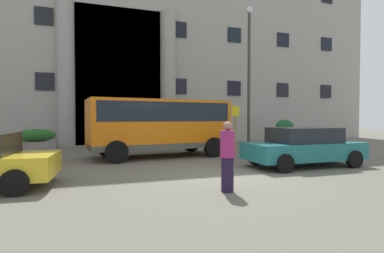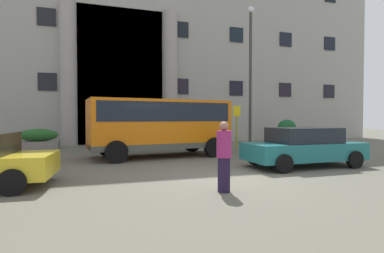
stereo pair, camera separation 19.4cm
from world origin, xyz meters
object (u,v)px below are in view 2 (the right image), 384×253
object	(u,v)px
bus_stop_sign	(237,122)
pedestrian_woman_with_bag	(224,157)
hedge_planter_east	(38,140)
white_taxi_kerbside	(304,147)
hedge_planter_far_west	(287,132)
orange_minibus	(160,123)
hedge_planter_entrance_left	(171,135)
lamppost_plaza_centre	(250,67)
motorcycle_near_kerb	(284,148)

from	to	relation	value
bus_stop_sign	pedestrian_woman_with_bag	world-z (taller)	bus_stop_sign
hedge_planter_east	white_taxi_kerbside	distance (m)	14.16
hedge_planter_far_west	white_taxi_kerbside	xyz separation A→B (m)	(-5.81, -9.15, -0.08)
orange_minibus	hedge_planter_entrance_left	xyz separation A→B (m)	(1.75, 4.93, -0.87)
hedge_planter_east	lamppost_plaza_centre	size ratio (longest dim) A/B	0.26
hedge_planter_east	motorcycle_near_kerb	bearing A→B (deg)	-32.93
hedge_planter_far_west	pedestrian_woman_with_bag	size ratio (longest dim) A/B	0.99
orange_minibus	hedge_planter_east	size ratio (longest dim) A/B	2.97
hedge_planter_entrance_left	hedge_planter_far_west	bearing A→B (deg)	-1.23
bus_stop_sign	hedge_planter_entrance_left	distance (m)	4.38
hedge_planter_far_west	bus_stop_sign	bearing A→B (deg)	-153.04
white_taxi_kerbside	orange_minibus	bearing A→B (deg)	134.70
hedge_planter_east	pedestrian_woman_with_bag	size ratio (longest dim) A/B	1.29
hedge_planter_far_west	motorcycle_near_kerb	xyz separation A→B (m)	(-5.03, -6.82, -0.36)
hedge_planter_far_west	pedestrian_woman_with_bag	world-z (taller)	pedestrian_woman_with_bag
motorcycle_near_kerb	hedge_planter_far_west	bearing A→B (deg)	40.12
bus_stop_sign	hedge_planter_entrance_left	bearing A→B (deg)	137.45
orange_minibus	bus_stop_sign	bearing A→B (deg)	15.63
motorcycle_near_kerb	pedestrian_woman_with_bag	xyz separation A→B (m)	(-5.08, -4.87, 0.40)
lamppost_plaza_centre	hedge_planter_entrance_left	bearing A→B (deg)	153.30
white_taxi_kerbside	lamppost_plaza_centre	distance (m)	8.43
motorcycle_near_kerb	pedestrian_woman_with_bag	bearing A→B (deg)	-149.73
white_taxi_kerbside	pedestrian_woman_with_bag	bearing A→B (deg)	-150.03
orange_minibus	pedestrian_woman_with_bag	bearing A→B (deg)	-95.53
orange_minibus	hedge_planter_east	xyz separation A→B (m)	(-5.97, 5.18, -0.99)
bus_stop_sign	hedge_planter_entrance_left	size ratio (longest dim) A/B	1.46
hedge_planter_east	motorcycle_near_kerb	distance (m)	13.35
orange_minibus	lamppost_plaza_centre	xyz separation A→B (m)	(6.17, 2.71, 3.35)
hedge_planter_east	hedge_planter_entrance_left	distance (m)	7.72
hedge_planter_far_west	lamppost_plaza_centre	size ratio (longest dim) A/B	0.20
motorcycle_near_kerb	white_taxi_kerbside	bearing A→B (deg)	-122.15
hedge_planter_east	white_taxi_kerbside	world-z (taller)	white_taxi_kerbside
white_taxi_kerbside	lamppost_plaza_centre	world-z (taller)	lamppost_plaza_centre
white_taxi_kerbside	pedestrian_woman_with_bag	size ratio (longest dim) A/B	2.57
orange_minibus	hedge_planter_far_west	distance (m)	11.33
white_taxi_kerbside	hedge_planter_east	bearing A→B (deg)	136.77
lamppost_plaza_centre	hedge_planter_far_west	bearing A→B (deg)	26.50
pedestrian_woman_with_bag	bus_stop_sign	bearing A→B (deg)	-0.38
bus_stop_sign	motorcycle_near_kerb	world-z (taller)	bus_stop_sign
hedge_planter_entrance_left	motorcycle_near_kerb	bearing A→B (deg)	-63.51
bus_stop_sign	lamppost_plaza_centre	size ratio (longest dim) A/B	0.29
hedge_planter_far_west	white_taxi_kerbside	size ratio (longest dim) A/B	0.39
bus_stop_sign	lamppost_plaza_centre	bearing A→B (deg)	28.45
hedge_planter_entrance_left	white_taxi_kerbside	distance (m)	9.72
motorcycle_near_kerb	lamppost_plaza_centre	world-z (taller)	lamppost_plaza_centre
hedge_planter_entrance_left	pedestrian_woman_with_bag	xyz separation A→B (m)	(-1.59, -11.87, 0.16)
hedge_planter_entrance_left	lamppost_plaza_centre	size ratio (longest dim) A/B	0.20
hedge_planter_east	white_taxi_kerbside	size ratio (longest dim) A/B	0.50
bus_stop_sign	pedestrian_woman_with_bag	size ratio (longest dim) A/B	1.47
hedge_planter_east	hedge_planter_far_west	xyz separation A→B (m)	(16.23, -0.43, 0.24)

